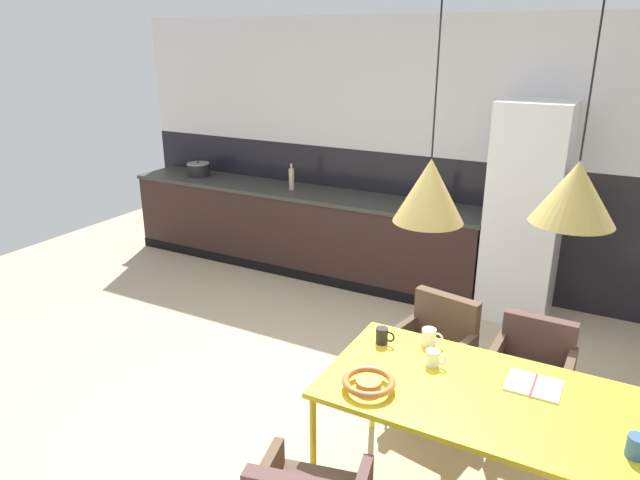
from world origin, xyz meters
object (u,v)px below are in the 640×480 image
(mug_dark_espresso, at_px, (429,337))
(bottle_vinegar_dark, at_px, (423,190))
(pendant_lamp_over_table_near, at_px, (430,191))
(fruit_bowl, at_px, (369,382))
(mug_white_ceramic, at_px, (383,336))
(armchair_by_stool, at_px, (533,360))
(cooking_pot, at_px, (198,169))
(mug_tall_blue, at_px, (638,447))
(refrigerator_column, at_px, (525,213))
(mug_short_terracotta, at_px, (433,358))
(open_book, at_px, (534,385))
(pendant_lamp_over_table_far, at_px, (575,192))
(bottle_wine_green, at_px, (439,197))
(bottle_spice_small, at_px, (292,179))
(dining_table, at_px, (478,399))
(armchair_near_window, at_px, (436,340))

(mug_dark_espresso, distance_m, bottle_vinegar_dark, 2.63)
(pendant_lamp_over_table_near, bearing_deg, fruit_bowl, -131.09)
(mug_white_ceramic, height_order, pendant_lamp_over_table_near, pendant_lamp_over_table_near)
(mug_white_ceramic, xyz_separation_m, bottle_vinegar_dark, (-0.66, 2.58, 0.20))
(armchair_by_stool, bearing_deg, mug_white_ceramic, 43.35)
(cooking_pot, bearing_deg, mug_white_ceramic, -35.47)
(mug_tall_blue, bearing_deg, cooking_pot, 149.43)
(refrigerator_column, xyz_separation_m, mug_short_terracotta, (-0.02, -2.44, -0.18))
(open_book, distance_m, mug_tall_blue, 0.58)
(mug_short_terracotta, bearing_deg, mug_tall_blue, -16.10)
(mug_tall_blue, distance_m, pendant_lamp_over_table_far, 1.11)
(mug_tall_blue, distance_m, bottle_vinegar_dark, 3.56)
(mug_dark_espresso, distance_m, cooking_pot, 4.23)
(bottle_wine_green, bearing_deg, pendant_lamp_over_table_far, -62.64)
(fruit_bowl, xyz_separation_m, bottle_spice_small, (-2.15, 2.80, 0.22))
(refrigerator_column, distance_m, armchair_by_stool, 1.78)
(mug_white_ceramic, relative_size, bottle_spice_small, 0.41)
(bottle_wine_green, bearing_deg, bottle_vinegar_dark, 136.04)
(mug_short_terracotta, relative_size, pendant_lamp_over_table_near, 0.12)
(mug_dark_espresso, xyz_separation_m, pendant_lamp_over_table_far, (0.68, -0.37, 1.03))
(open_book, relative_size, mug_dark_espresso, 2.07)
(dining_table, relative_size, mug_dark_espresso, 12.08)
(open_book, xyz_separation_m, pendant_lamp_over_table_far, (0.07, -0.22, 1.08))
(bottle_spice_small, bearing_deg, armchair_by_stool, -30.46)
(mug_white_ceramic, relative_size, mug_tall_blue, 0.89)
(bottle_spice_small, distance_m, pendant_lamp_over_table_near, 3.56)
(mug_tall_blue, distance_m, mug_dark_espresso, 1.19)
(refrigerator_column, relative_size, cooking_pot, 7.45)
(refrigerator_column, bearing_deg, pendant_lamp_over_table_far, -77.72)
(refrigerator_column, xyz_separation_m, pendant_lamp_over_table_near, (-0.05, -2.61, 0.79))
(dining_table, relative_size, armchair_near_window, 1.96)
(open_book, height_order, cooking_pot, cooking_pot)
(mug_short_terracotta, bearing_deg, armchair_by_stool, 61.57)
(open_book, relative_size, bottle_wine_green, 0.93)
(refrigerator_column, height_order, mug_dark_espresso, refrigerator_column)
(armchair_near_window, xyz_separation_m, mug_short_terracotta, (0.19, -0.69, 0.28))
(dining_table, relative_size, pendant_lamp_over_table_near, 1.58)
(dining_table, bearing_deg, mug_white_ceramic, 160.38)
(mug_dark_espresso, relative_size, bottle_wine_green, 0.45)
(cooking_pot, bearing_deg, pendant_lamp_over_table_far, -31.74)
(open_book, xyz_separation_m, mug_tall_blue, (0.47, -0.34, 0.04))
(refrigerator_column, distance_m, pendant_lamp_over_table_near, 2.72)
(armchair_by_stool, height_order, mug_dark_espresso, mug_dark_espresso)
(cooking_pot, xyz_separation_m, pendant_lamp_over_table_far, (4.25, -2.63, 0.86))
(mug_tall_blue, bearing_deg, dining_table, 167.57)
(pendant_lamp_over_table_far, bearing_deg, armchair_near_window, 132.09)
(dining_table, xyz_separation_m, bottle_spice_small, (-2.64, 2.55, 0.31))
(mug_white_ceramic, relative_size, mug_dark_espresso, 0.90)
(fruit_bowl, height_order, mug_tall_blue, mug_tall_blue)
(open_book, bearing_deg, mug_white_ceramic, 177.46)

